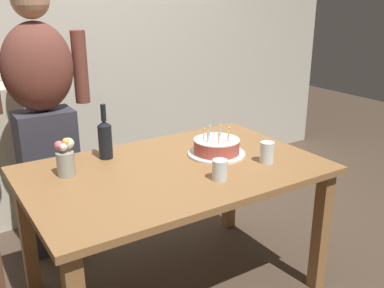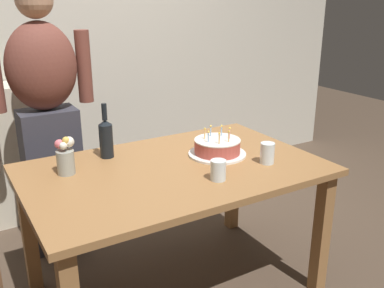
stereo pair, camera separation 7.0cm
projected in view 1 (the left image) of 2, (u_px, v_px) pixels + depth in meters
ground_plane at (176, 288)px, 2.47m from camera, size 10.00×10.00×0.00m
back_wall at (69, 33)px, 3.28m from camera, size 5.20×0.10×2.60m
dining_table at (175, 184)px, 2.26m from camera, size 1.50×0.96×0.74m
birthday_cake at (217, 147)px, 2.39m from camera, size 0.32×0.32×0.15m
water_glass_near at (220, 170)px, 2.07m from camera, size 0.07×0.07×0.10m
water_glass_far at (267, 152)px, 2.28m from camera, size 0.07×0.07×0.11m
wine_bottle at (105, 138)px, 2.32m from camera, size 0.07×0.07×0.30m
flower_vase at (66, 158)px, 2.10m from camera, size 0.10×0.09×0.19m
person_man_bearded at (44, 118)px, 2.61m from camera, size 0.61×0.27×1.66m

